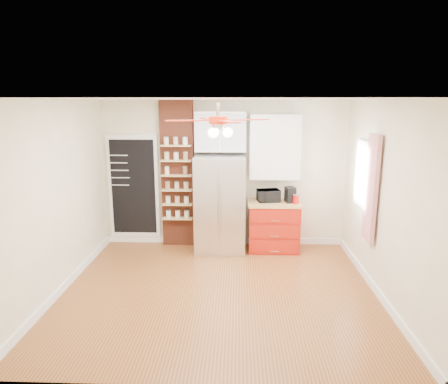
{
  "coord_description": "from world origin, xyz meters",
  "views": [
    {
      "loc": [
        0.27,
        -5.31,
        2.67
      ],
      "look_at": [
        0.04,
        0.9,
        1.26
      ],
      "focal_mm": 32.0,
      "sensor_mm": 36.0,
      "label": 1
    }
  ],
  "objects_px": {
    "toaster_oven": "(268,196)",
    "pantry_jar_oats": "(167,171)",
    "fridge": "(220,204)",
    "red_cabinet": "(273,226)",
    "canister_left": "(296,199)",
    "ceiling_fan": "(218,121)",
    "coffee_maker": "(290,195)"
  },
  "relations": [
    {
      "from": "red_cabinet",
      "to": "coffee_maker",
      "type": "bearing_deg",
      "value": 1.82
    },
    {
      "from": "red_cabinet",
      "to": "canister_left",
      "type": "xyz_separation_m",
      "value": [
        0.37,
        -0.1,
        0.53
      ]
    },
    {
      "from": "red_cabinet",
      "to": "canister_left",
      "type": "relative_size",
      "value": 6.07
    },
    {
      "from": "toaster_oven",
      "to": "pantry_jar_oats",
      "type": "bearing_deg",
      "value": 167.49
    },
    {
      "from": "toaster_oven",
      "to": "canister_left",
      "type": "height_order",
      "value": "toaster_oven"
    },
    {
      "from": "ceiling_fan",
      "to": "canister_left",
      "type": "xyz_separation_m",
      "value": [
        1.29,
        1.58,
        -1.45
      ]
    },
    {
      "from": "toaster_oven",
      "to": "fridge",
      "type": "bearing_deg",
      "value": 175.22
    },
    {
      "from": "toaster_oven",
      "to": "canister_left",
      "type": "distance_m",
      "value": 0.5
    },
    {
      "from": "ceiling_fan",
      "to": "pantry_jar_oats",
      "type": "distance_m",
      "value": 2.27
    },
    {
      "from": "red_cabinet",
      "to": "toaster_oven",
      "type": "relative_size",
      "value": 2.38
    },
    {
      "from": "toaster_oven",
      "to": "canister_left",
      "type": "xyz_separation_m",
      "value": [
        0.48,
        -0.14,
        -0.03
      ]
    },
    {
      "from": "canister_left",
      "to": "red_cabinet",
      "type": "bearing_deg",
      "value": 165.4
    },
    {
      "from": "red_cabinet",
      "to": "toaster_oven",
      "type": "xyz_separation_m",
      "value": [
        -0.11,
        0.04,
        0.56
      ]
    },
    {
      "from": "coffee_maker",
      "to": "pantry_jar_oats",
      "type": "bearing_deg",
      "value": 164.66
    },
    {
      "from": "red_cabinet",
      "to": "pantry_jar_oats",
      "type": "bearing_deg",
      "value": 177.11
    },
    {
      "from": "ceiling_fan",
      "to": "pantry_jar_oats",
      "type": "relative_size",
      "value": 9.69
    },
    {
      "from": "coffee_maker",
      "to": "fridge",
      "type": "bearing_deg",
      "value": 169.64
    },
    {
      "from": "toaster_oven",
      "to": "pantry_jar_oats",
      "type": "height_order",
      "value": "pantry_jar_oats"
    },
    {
      "from": "ceiling_fan",
      "to": "toaster_oven",
      "type": "bearing_deg",
      "value": 64.65
    },
    {
      "from": "pantry_jar_oats",
      "to": "ceiling_fan",
      "type": "bearing_deg",
      "value": -60.11
    },
    {
      "from": "red_cabinet",
      "to": "ceiling_fan",
      "type": "distance_m",
      "value": 2.75
    },
    {
      "from": "fridge",
      "to": "pantry_jar_oats",
      "type": "bearing_deg",
      "value": 171.35
    },
    {
      "from": "coffee_maker",
      "to": "pantry_jar_oats",
      "type": "distance_m",
      "value": 2.26
    },
    {
      "from": "red_cabinet",
      "to": "ceiling_fan",
      "type": "bearing_deg",
      "value": -118.71
    },
    {
      "from": "red_cabinet",
      "to": "canister_left",
      "type": "height_order",
      "value": "canister_left"
    },
    {
      "from": "ceiling_fan",
      "to": "pantry_jar_oats",
      "type": "bearing_deg",
      "value": 119.89
    },
    {
      "from": "toaster_oven",
      "to": "red_cabinet",
      "type": "bearing_deg",
      "value": -31.29
    },
    {
      "from": "canister_left",
      "to": "ceiling_fan",
      "type": "bearing_deg",
      "value": -129.17
    },
    {
      "from": "fridge",
      "to": "ceiling_fan",
      "type": "height_order",
      "value": "ceiling_fan"
    },
    {
      "from": "fridge",
      "to": "red_cabinet",
      "type": "bearing_deg",
      "value": 2.95
    },
    {
      "from": "fridge",
      "to": "red_cabinet",
      "type": "distance_m",
      "value": 1.06
    },
    {
      "from": "fridge",
      "to": "canister_left",
      "type": "height_order",
      "value": "fridge"
    }
  ]
}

